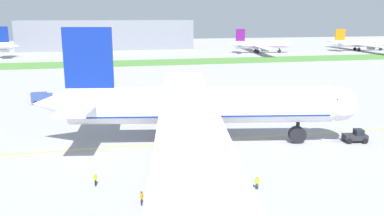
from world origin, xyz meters
TOP-DOWN VIEW (x-y plane):
  - ground_plane at (0.00, 0.00)m, footprint 600.00×600.00m
  - apron_taxi_line at (0.00, 2.27)m, footprint 280.00×0.36m
  - grass_median_strip at (0.00, 119.64)m, footprint 320.00×24.00m
  - airliner_foreground at (3.78, 0.92)m, footprint 52.89×83.32m
  - pushback_tug at (30.38, -3.94)m, footprint 5.73×3.01m
  - ground_crew_wingwalker_port at (-7.50, -19.11)m, footprint 0.39×0.59m
  - ground_crew_marshaller_front at (6.91, -17.97)m, footprint 0.57×0.32m
  - ground_crew_wingwalker_starboard at (-12.66, -12.56)m, footprint 0.45×0.53m
  - service_truck_fuel_bowser at (27.94, 28.42)m, footprint 6.33×4.72m
  - service_truck_catering_van at (-25.97, 39.93)m, footprint 5.04×2.84m
  - parked_airliner_far_right at (77.22, 153.03)m, footprint 36.02×56.24m
  - parked_airliner_far_outer at (141.97, 152.86)m, footprint 41.47×66.24m
  - terminal_building at (-7.13, 196.30)m, footprint 106.02×20.00m

SIDE VIEW (x-z plane):
  - ground_plane at x=0.00m, z-range 0.00..0.00m
  - apron_taxi_line at x=0.00m, z-range 0.00..0.01m
  - grass_median_strip at x=0.00m, z-range 0.00..0.10m
  - ground_crew_marshaller_front at x=6.91m, z-range 0.18..1.82m
  - pushback_tug at x=30.38m, z-range -0.10..2.13m
  - ground_crew_wingwalker_starboard at x=-12.66m, z-range 0.19..1.90m
  - ground_crew_wingwalker_port at x=-7.50m, z-range 0.19..1.93m
  - service_truck_catering_van at x=-25.97m, z-range 0.14..2.86m
  - service_truck_fuel_bowser at x=27.94m, z-range 0.12..3.00m
  - parked_airliner_far_outer at x=141.97m, z-range -2.08..10.90m
  - parked_airliner_far_right at x=77.22m, z-range -2.18..11.37m
  - airliner_foreground at x=3.78m, z-range -3.10..16.20m
  - terminal_building at x=-7.13m, z-range 0.00..18.00m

